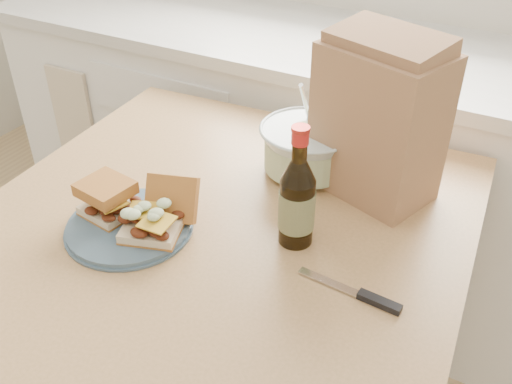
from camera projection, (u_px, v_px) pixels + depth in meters
The scene contains 9 objects.
cabinet_run at pixel (328, 166), 2.04m from camera, with size 2.50×0.64×0.94m.
dining_table at pixel (220, 264), 1.26m from camera, with size 1.07×1.07×0.84m.
plate at pixel (129, 226), 1.15m from camera, with size 0.25×0.25×0.02m, color #455C6F.
sandwich_left at pixel (107, 198), 1.16m from camera, with size 0.11×0.10×0.07m.
sandwich_right at pixel (158, 214), 1.12m from camera, with size 0.14×0.18×0.09m.
coleslaw_bowl at pixel (307, 150), 1.31m from camera, with size 0.22×0.22×0.22m.
beer_bottle at pixel (297, 201), 1.08m from camera, with size 0.07×0.07×0.25m.
knife at pixel (366, 297), 0.99m from camera, with size 0.20×0.03×0.01m.
paper_bag at pixel (378, 124), 1.19m from camera, with size 0.25×0.16×0.33m, color #956B48.
Camera 1 is at (0.60, 0.05, 1.56)m, focal length 40.00 mm.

